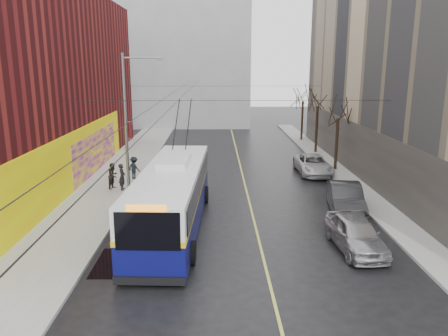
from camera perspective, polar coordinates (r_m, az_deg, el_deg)
The scene contains 20 objects.
ground at distance 19.63m, azimuth 0.69°, elevation -11.65°, with size 140.00×140.00×0.00m, color black.
sidewalk_left at distance 31.77m, azimuth -14.62°, elevation -2.07°, with size 4.00×60.00×0.15m, color gray.
sidewalk_right at distance 32.35m, azimuth 16.13°, elevation -1.89°, with size 2.00×60.00×0.15m, color gray.
lane_line at distance 32.91m, azimuth 2.52°, elevation -1.23°, with size 0.12×50.00×0.01m, color #BFB74C.
building_far at distance 63.00m, azimuth -6.28°, elevation 13.98°, with size 20.50×12.10×18.00m.
streetlight_pole at distance 28.53m, azimuth -12.44°, elevation 6.12°, with size 2.65×0.60×9.00m.
catenary_wires at distance 32.67m, azimuth -4.65°, elevation 9.74°, with size 18.00×60.00×0.22m.
tree_near at distance 35.27m, azimuth 14.75°, elevation 7.54°, with size 3.20×3.20×6.40m.
tree_mid at distance 42.00m, azimuth 12.19°, elevation 8.94°, with size 3.20×3.20×6.68m.
tree_far at distance 48.83m, azimuth 10.31°, elevation 9.48°, with size 3.20×3.20×6.57m.
puddle at distance 19.65m, azimuth -12.70°, elevation -11.96°, with size 2.57×2.98×0.01m, color black.
pigeons_flying at distance 29.27m, azimuth -5.70°, elevation 10.57°, with size 2.91×1.99×1.02m.
trolleybus at distance 22.55m, azimuth -6.73°, elevation -3.69°, with size 3.53×13.18×6.19m.
parked_car_a at distance 21.02m, azimuth 16.80°, elevation -8.20°, with size 1.84×4.57×1.56m, color #9E9EA3.
parked_car_b at distance 26.07m, azimuth 15.58°, elevation -3.81°, with size 1.73×4.97×1.64m, color black.
parked_car_c at distance 34.55m, azimuth 11.56°, elevation 0.45°, with size 2.40×5.22×1.45m, color #BBBBBD.
following_car at distance 36.23m, azimuth -4.85°, elevation 1.25°, with size 1.68×4.17×1.42m, color #B1B0B5.
pedestrian_a at distance 29.70m, azimuth -13.16°, elevation -1.13°, with size 0.65×0.42×1.77m, color black.
pedestrian_b at distance 30.19m, azimuth -14.26°, elevation -0.98°, with size 0.85×0.66×1.75m, color black.
pedestrian_c at distance 32.38m, azimuth -11.65°, elevation 0.03°, with size 1.06×0.61×1.65m, color black.
Camera 1 is at (-0.60, -17.77, 8.32)m, focal length 35.00 mm.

